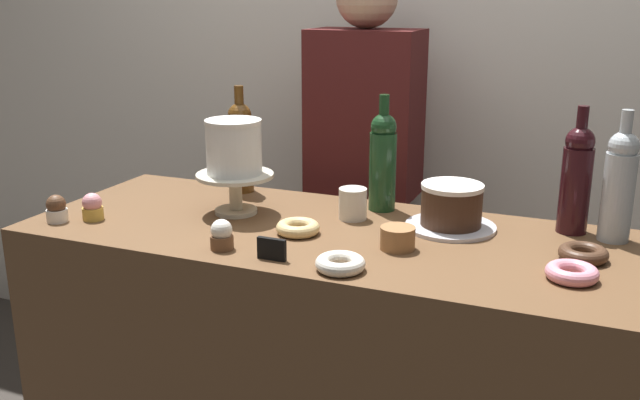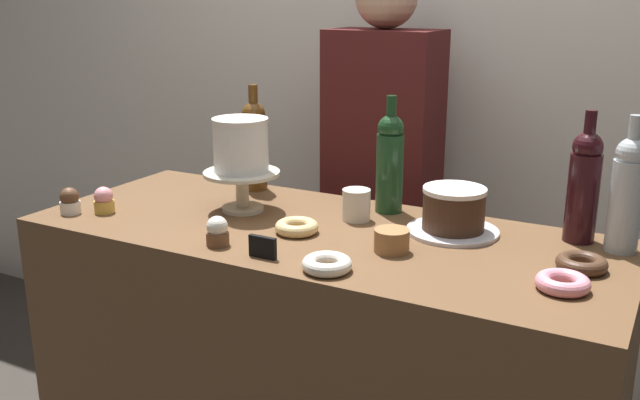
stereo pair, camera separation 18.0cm
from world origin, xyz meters
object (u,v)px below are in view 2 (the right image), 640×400
at_px(cupcake_strawberry, 104,201).
at_px(cupcake_vanilla, 217,232).
at_px(donut_chocolate, 582,263).
at_px(donut_sugar, 327,264).
at_px(wine_bottle_amber, 254,144).
at_px(donut_glazed, 297,227).
at_px(barista_figure, 381,198).
at_px(cookie_stack, 392,241).
at_px(white_layer_cake, 241,145).
at_px(cake_stand_pedestal, 242,184).
at_px(chocolate_round_cake, 454,208).
at_px(cupcake_chocolate, 70,201).
at_px(donut_pink, 563,283).
at_px(price_sign_chalkboard, 263,247).
at_px(wine_bottle_dark_red, 584,184).
at_px(wine_bottle_green, 390,161).
at_px(wine_bottle_clear, 627,192).
at_px(coffee_cup_ceramic, 356,205).

distance_m(cupcake_strawberry, cupcake_vanilla, 0.44).
bearing_deg(donut_chocolate, donut_sugar, -151.20).
bearing_deg(cupcake_strawberry, wine_bottle_amber, 60.12).
height_order(donut_glazed, barista_figure, barista_figure).
height_order(donut_glazed, cookie_stack, cookie_stack).
relative_size(white_layer_cake, donut_sugar, 1.37).
distance_m(donut_chocolate, barista_figure, 0.94).
distance_m(cake_stand_pedestal, donut_sugar, 0.51).
relative_size(cupcake_vanilla, barista_figure, 0.05).
xyz_separation_m(chocolate_round_cake, cupcake_vanilla, (-0.47, -0.36, -0.03)).
distance_m(cupcake_strawberry, donut_chocolate, 1.26).
relative_size(cake_stand_pedestal, cupcake_chocolate, 2.88).
xyz_separation_m(donut_chocolate, donut_pink, (-0.02, -0.13, 0.00)).
distance_m(chocolate_round_cake, cupcake_strawberry, 0.96).
xyz_separation_m(wine_bottle_amber, cupcake_strawberry, (-0.23, -0.41, -0.11)).
bearing_deg(barista_figure, cookie_stack, -64.77).
bearing_deg(cupcake_vanilla, white_layer_cake, 112.26).
bearing_deg(cupcake_chocolate, price_sign_chalkboard, -3.03).
xyz_separation_m(wine_bottle_dark_red, donut_chocolate, (0.04, -0.20, -0.13)).
height_order(wine_bottle_amber, cupcake_chocolate, wine_bottle_amber).
distance_m(wine_bottle_amber, wine_bottle_green, 0.46).
bearing_deg(cookie_stack, cupcake_strawberry, -173.50).
distance_m(cake_stand_pedestal, cookie_stack, 0.51).
xyz_separation_m(cake_stand_pedestal, wine_bottle_amber, (-0.09, 0.21, 0.07)).
xyz_separation_m(donut_glazed, price_sign_chalkboard, (0.02, -0.19, 0.01)).
relative_size(wine_bottle_clear, donut_chocolate, 2.91).
height_order(chocolate_round_cake, price_sign_chalkboard, chocolate_round_cake).
height_order(cake_stand_pedestal, donut_chocolate, cake_stand_pedestal).
relative_size(cupcake_vanilla, cookie_stack, 0.88).
relative_size(wine_bottle_dark_red, donut_chocolate, 2.91).
height_order(cake_stand_pedestal, barista_figure, barista_figure).
height_order(cupcake_strawberry, coffee_cup_ceramic, coffee_cup_ceramic).
relative_size(cake_stand_pedestal, donut_glazed, 1.91).
bearing_deg(wine_bottle_green, price_sign_chalkboard, -103.53).
bearing_deg(cake_stand_pedestal, barista_figure, 72.07).
bearing_deg(donut_sugar, cookie_stack, 66.55).
bearing_deg(cupcake_vanilla, cupcake_strawberry, 171.32).
height_order(chocolate_round_cake, cookie_stack, chocolate_round_cake).
bearing_deg(wine_bottle_clear, cookie_stack, -150.92).
xyz_separation_m(wine_bottle_green, barista_figure, (-0.18, 0.37, -0.23)).
distance_m(cupcake_strawberry, cupcake_chocolate, 0.09).
bearing_deg(wine_bottle_amber, cupcake_vanilla, -66.77).
distance_m(cupcake_strawberry, donut_pink, 1.23).
height_order(coffee_cup_ceramic, barista_figure, barista_figure).
xyz_separation_m(cupcake_chocolate, donut_sugar, (0.83, -0.04, -0.02)).
xyz_separation_m(wine_bottle_green, wine_bottle_clear, (0.61, -0.03, 0.00)).
xyz_separation_m(cookie_stack, barista_figure, (-0.32, 0.67, -0.11)).
height_order(wine_bottle_green, cupcake_strawberry, wine_bottle_green).
relative_size(wine_bottle_amber, cupcake_vanilla, 4.38).
distance_m(white_layer_cake, donut_pink, 0.92).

